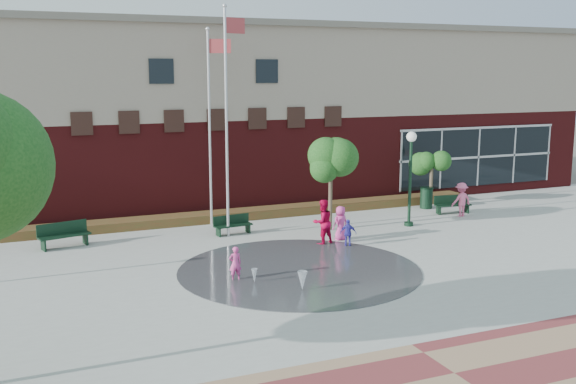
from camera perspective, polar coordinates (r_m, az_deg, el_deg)
name	(u,v)px	position (r m, az deg, el deg)	size (l,w,h in m)	color
ground	(339,297)	(20.87, 4.33, -8.85)	(120.00, 120.00, 0.00)	#666056
plaza_concrete	(288,263)	(24.32, 0.00, -6.03)	(46.00, 18.00, 0.01)	#A8A8A0
splash_pad	(299,270)	(23.44, 0.96, -6.66)	(8.40, 8.40, 0.01)	#383A3D
library_building	(189,112)	(36.21, -8.39, 6.68)	(44.40, 10.40, 9.20)	#571214
flower_bed	(224,220)	(31.25, -5.44, -2.42)	(26.00, 1.20, 0.40)	maroon
flagpole_left	(227,110)	(27.51, -5.16, 6.92)	(1.05, 0.46, 9.42)	silver
flagpole_right	(211,117)	(29.75, -6.57, 6.35)	(1.03, 0.39, 8.66)	silver
lamp_right	(410,168)	(30.00, 10.33, 2.02)	(0.45, 0.45, 4.21)	black
bench_left	(64,240)	(27.70, -18.40, -3.86)	(2.05, 1.02, 0.99)	black
bench_mid	(233,229)	(28.46, -4.68, -3.11)	(1.69, 0.65, 0.83)	black
bench_right	(452,208)	(33.45, 13.74, -1.32)	(1.82, 0.78, 0.89)	black
trash_can	(426,198)	(34.38, 11.64, -0.48)	(0.66, 0.66, 1.09)	black
tree_mid	(331,161)	(28.77, 3.64, 2.61)	(2.45, 2.45, 4.14)	#463A2B
tree_small_right	(432,161)	(34.42, 12.09, 2.58)	(1.90, 1.90, 3.25)	#463A2B
water_jet_a	(302,291)	(21.34, 1.22, -8.39)	(0.31, 0.31, 0.61)	white
water_jet_b	(254,283)	(22.12, -2.86, -7.72)	(0.20, 0.20, 0.45)	white
child_splash	(235,264)	(22.28, -4.49, -6.06)	(0.42, 0.28, 1.15)	#E64499
adult_red	(323,222)	(26.73, 2.95, -2.56)	(0.88, 0.68, 1.81)	#C40638
adult_pink	(341,223)	(27.47, 4.47, -2.65)	(0.69, 0.45, 1.41)	#D63D93
child_blue	(348,233)	(26.50, 5.12, -3.49)	(0.64, 0.27, 1.10)	#3933B0
person_bench	(461,200)	(32.81, 14.45, -0.64)	(1.05, 0.60, 1.63)	pink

